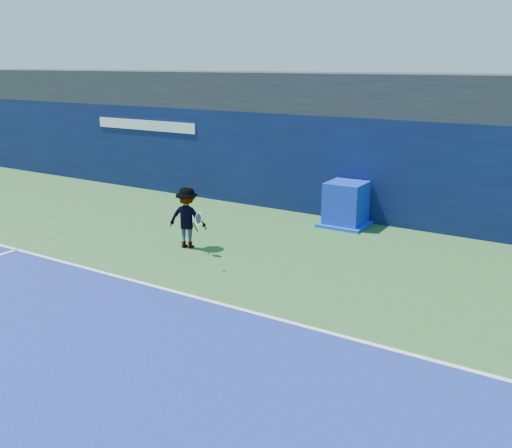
% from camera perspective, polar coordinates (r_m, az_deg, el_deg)
% --- Properties ---
extents(ground, '(80.00, 80.00, 0.00)m').
position_cam_1_polar(ground, '(10.02, -19.89, -11.91)').
color(ground, '#2D602B').
rests_on(ground, ground).
extents(baseline, '(24.00, 0.10, 0.01)m').
position_cam_1_polar(baseline, '(11.87, -8.50, -6.60)').
color(baseline, white).
rests_on(baseline, ground).
extents(stadium_band, '(36.00, 3.00, 1.20)m').
position_cam_1_polar(stadium_band, '(18.28, 8.94, 12.83)').
color(stadium_band, '#222227').
rests_on(stadium_band, back_wall_assembly).
extents(back_wall_assembly, '(36.00, 1.03, 3.00)m').
position_cam_1_polar(back_wall_assembly, '(17.61, 7.34, 5.90)').
color(back_wall_assembly, '#0A143A').
rests_on(back_wall_assembly, ground).
extents(equipment_cart, '(1.33, 1.33, 1.26)m').
position_cam_1_polar(equipment_cart, '(16.44, 8.97, 1.82)').
color(equipment_cart, '#0D28B7').
rests_on(equipment_cart, ground).
extents(tennis_player, '(1.29, 0.81, 1.54)m').
position_cam_1_polar(tennis_player, '(14.33, -6.88, 0.62)').
color(tennis_player, white).
rests_on(tennis_player, ground).
extents(tennis_ball, '(0.08, 0.08, 0.08)m').
position_cam_1_polar(tennis_ball, '(12.69, -5.51, -0.05)').
color(tennis_ball, '#BEDD18').
rests_on(tennis_ball, ground).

